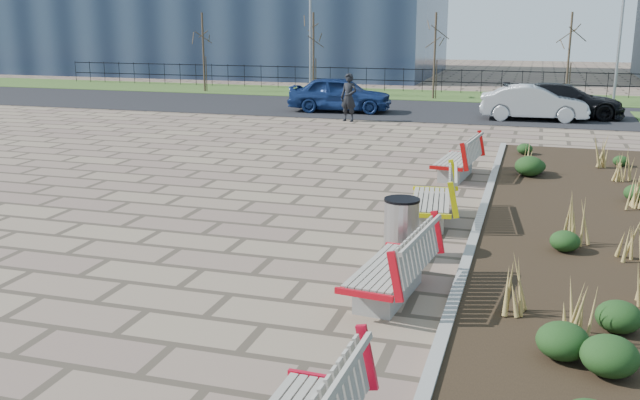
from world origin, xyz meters
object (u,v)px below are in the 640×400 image
(car_blue, at_px, (340,94))
(litter_bin, at_px, (401,229))
(bench_b, at_px, (389,264))
(car_silver, at_px, (534,103))
(bench_d, at_px, (456,157))
(lamp_west, at_px, (310,33))
(bench_c, at_px, (431,197))
(pedestrian, at_px, (349,97))
(car_black, at_px, (563,101))
(lamp_east, at_px, (620,36))

(car_blue, bearing_deg, litter_bin, -165.84)
(bench_b, xyz_separation_m, litter_bin, (-0.16, 1.76, -0.02))
(bench_b, height_order, car_silver, car_silver)
(bench_d, height_order, lamp_west, lamp_west)
(bench_c, relative_size, lamp_west, 0.35)
(lamp_west, bearing_deg, bench_c, -66.50)
(bench_d, bearing_deg, lamp_west, 124.60)
(bench_b, bearing_deg, car_silver, 91.58)
(bench_d, bearing_deg, bench_c, -83.94)
(bench_b, distance_m, lamp_west, 26.34)
(car_blue, bearing_deg, bench_d, -156.06)
(pedestrian, bearing_deg, lamp_west, 133.42)
(car_silver, bearing_deg, car_blue, 84.96)
(bench_d, xyz_separation_m, lamp_west, (-9.00, 16.55, 2.54))
(pedestrian, relative_size, car_black, 0.39)
(pedestrian, distance_m, car_blue, 2.74)
(lamp_west, bearing_deg, bench_d, -61.46)
(litter_bin, relative_size, car_black, 0.21)
(litter_bin, xyz_separation_m, lamp_east, (5.16, 22.86, 2.56))
(bench_b, xyz_separation_m, car_blue, (-6.00, 19.25, 0.24))
(litter_bin, relative_size, pedestrian, 0.54)
(bench_b, bearing_deg, lamp_east, 85.16)
(bench_b, relative_size, lamp_east, 0.35)
(car_black, bearing_deg, litter_bin, 166.51)
(bench_d, bearing_deg, car_black, 83.12)
(litter_bin, bearing_deg, bench_c, 85.70)
(litter_bin, distance_m, lamp_east, 23.58)
(litter_bin, xyz_separation_m, car_blue, (-5.84, 17.48, 0.25))
(bench_c, distance_m, bench_d, 4.15)
(car_blue, distance_m, lamp_west, 6.57)
(bench_c, relative_size, bench_d, 1.00)
(car_silver, bearing_deg, bench_c, 170.72)
(car_blue, bearing_deg, car_silver, -96.43)
(bench_b, height_order, bench_c, same)
(bench_d, bearing_deg, lamp_east, 79.25)
(car_black, bearing_deg, bench_d, 162.60)
(bench_b, relative_size, car_blue, 0.50)
(lamp_west, bearing_deg, car_black, -21.65)
(pedestrian, bearing_deg, litter_bin, -55.73)
(bench_c, distance_m, litter_bin, 2.17)
(car_silver, height_order, lamp_east, lamp_east)
(pedestrian, relative_size, lamp_east, 0.30)
(bench_b, relative_size, bench_c, 1.00)
(bench_d, relative_size, litter_bin, 2.17)
(litter_bin, relative_size, lamp_west, 0.16)
(bench_b, height_order, lamp_west, lamp_west)
(pedestrian, bearing_deg, car_black, 39.31)
(bench_b, distance_m, bench_c, 3.93)
(bench_d, xyz_separation_m, car_black, (2.73, 11.89, 0.18))
(litter_bin, height_order, car_blue, car_blue)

